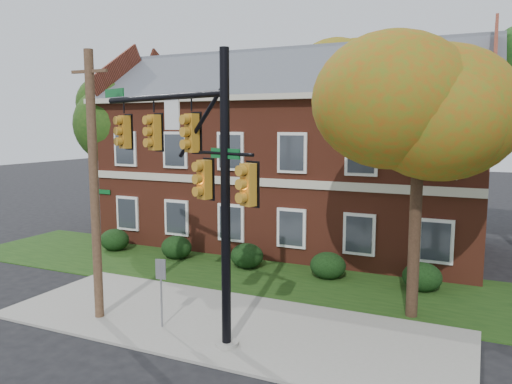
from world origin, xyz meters
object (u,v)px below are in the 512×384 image
at_px(apartment_building, 292,145).
at_px(hedge_right, 328,266).
at_px(hedge_far_left, 115,240).
at_px(utility_pole, 94,187).
at_px(tree_far_rear, 358,78).
at_px(hedge_left, 176,247).
at_px(hedge_far_right, 422,277).
at_px(tree_near_right, 428,100).
at_px(tree_left_rear, 122,112).
at_px(traffic_signal, 191,164).
at_px(sign_post, 161,282).
at_px(hedge_center, 247,256).

xyz_separation_m(apartment_building, hedge_right, (3.50, -5.25, -4.46)).
height_order(hedge_far_left, utility_pole, utility_pole).
relative_size(hedge_far_left, tree_far_rear, 0.12).
relative_size(hedge_left, hedge_far_right, 1.00).
distance_m(tree_near_right, tree_left_rear, 18.33).
bearing_deg(traffic_signal, tree_left_rear, 156.27).
height_order(utility_pole, sign_post, utility_pole).
bearing_deg(hedge_far_left, hedge_right, 0.00).
height_order(hedge_center, tree_near_right, tree_near_right).
relative_size(hedge_far_left, hedge_right, 1.00).
height_order(hedge_right, utility_pole, utility_pole).
bearing_deg(tree_left_rear, apartment_building, 6.54).
bearing_deg(tree_left_rear, traffic_signal, -43.70).
relative_size(hedge_far_right, tree_near_right, 0.16).
bearing_deg(hedge_left, tree_far_rear, 69.71).
height_order(hedge_far_left, sign_post, sign_post).
distance_m(hedge_center, tree_near_right, 9.90).
bearing_deg(tree_near_right, tree_far_rear, 110.27).
relative_size(hedge_far_left, hedge_left, 1.00).
distance_m(hedge_far_right, traffic_signal, 9.62).
relative_size(apartment_building, hedge_far_right, 13.43).
height_order(hedge_right, traffic_signal, traffic_signal).
bearing_deg(hedge_right, traffic_signal, -107.03).
height_order(hedge_far_right, traffic_signal, traffic_signal).
height_order(hedge_far_right, tree_left_rear, tree_left_rear).
relative_size(hedge_far_right, sign_post, 0.66).
bearing_deg(sign_post, traffic_signal, -2.75).
bearing_deg(apartment_building, traffic_signal, -82.85).
bearing_deg(utility_pole, hedge_left, 102.95).
distance_m(tree_near_right, tree_far_rear, 17.12).
bearing_deg(apartment_building, tree_left_rear, -173.46).
xyz_separation_m(hedge_right, tree_near_right, (3.72, -2.83, 6.14)).
bearing_deg(tree_left_rear, tree_near_right, -22.36).
distance_m(hedge_left, hedge_center, 3.50).
height_order(apartment_building, tree_far_rear, tree_far_rear).
bearing_deg(apartment_building, hedge_left, -123.67).
distance_m(hedge_right, tree_near_right, 7.72).
height_order(apartment_building, traffic_signal, apartment_building).
bearing_deg(utility_pole, tree_far_rear, 79.76).
bearing_deg(apartment_building, tree_far_rear, 80.29).
relative_size(hedge_far_left, hedge_far_right, 1.00).
xyz_separation_m(hedge_far_left, tree_near_right, (14.22, -2.83, 6.14)).
distance_m(apartment_building, tree_left_rear, 9.94).
height_order(apartment_building, hedge_center, apartment_building).
bearing_deg(tree_far_rear, utility_pole, -98.72).
bearing_deg(hedge_far_left, tree_left_rear, 123.42).
relative_size(hedge_left, traffic_signal, 0.18).
bearing_deg(hedge_far_left, hedge_far_right, 0.00).
distance_m(tree_left_rear, utility_pole, 13.87).
xyz_separation_m(traffic_signal, utility_pole, (-3.21, -0.31, -0.76)).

